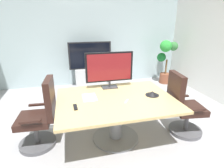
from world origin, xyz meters
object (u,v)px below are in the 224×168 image
tv_monitor (109,68)px  remote_control (75,107)px  office_chair_right (183,109)px  conference_table (116,109)px  office_chair_left (41,119)px  wall_display_unit (91,72)px  potted_plant (166,56)px  conference_phone (152,93)px

tv_monitor → remote_control: tv_monitor is taller
office_chair_right → tv_monitor: (-1.14, 0.61, 0.64)m
conference_table → office_chair_left: bearing=173.5°
wall_display_unit → office_chair_right: bearing=-66.0°
wall_display_unit → remote_control: (-0.57, -2.76, 0.30)m
tv_monitor → remote_control: bearing=-134.4°
conference_table → remote_control: 0.68m
potted_plant → conference_phone: size_ratio=6.09×
remote_control → conference_phone: bearing=3.9°
office_chair_left → wall_display_unit: 2.70m
office_chair_left → office_chair_right: size_ratio=1.00×
office_chair_left → office_chair_right: 2.32m
office_chair_right → potted_plant: potted_plant is taller
potted_plant → conference_table: bearing=-133.5°
potted_plant → office_chair_right: bearing=-113.4°
tv_monitor → potted_plant: tv_monitor is taller
conference_table → office_chair_right: size_ratio=1.64×
tv_monitor → remote_control: size_ratio=4.94×
potted_plant → remote_control: potted_plant is taller
conference_table → potted_plant: bearing=46.5°
potted_plant → remote_control: (-2.84, -2.49, -0.10)m
tv_monitor → potted_plant: bearing=39.8°
wall_display_unit → remote_control: 2.84m
office_chair_right → conference_phone: 0.64m
office_chair_right → wall_display_unit: 2.97m
office_chair_right → remote_control: size_ratio=6.41×
conference_table → potted_plant: potted_plant is taller
wall_display_unit → conference_phone: wall_display_unit is taller
tv_monitor → potted_plant: 2.86m
office_chair_right → remote_control: office_chair_right is taller
wall_display_unit → remote_control: size_ratio=7.71×
office_chair_left → potted_plant: potted_plant is taller
wall_display_unit → potted_plant: bearing=-7.0°
conference_table → conference_phone: (0.60, -0.03, 0.21)m
potted_plant → wall_display_unit: bearing=173.0°
office_chair_right → conference_phone: office_chair_right is taller
conference_table → tv_monitor: 0.73m
potted_plant → conference_phone: bearing=-124.4°
tv_monitor → conference_phone: tv_monitor is taller
office_chair_left → tv_monitor: 1.38m
tv_monitor → office_chair_left: bearing=-162.6°
conference_table → tv_monitor: tv_monitor is taller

